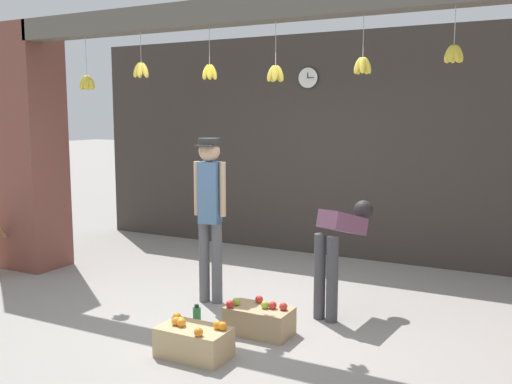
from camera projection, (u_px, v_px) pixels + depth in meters
The scene contains 10 objects.
ground_plane at pixel (238, 312), 5.62m from camera, with size 60.00×60.00×0.00m, color gray.
shop_back_wall at pixel (332, 146), 7.73m from camera, with size 7.57×0.12×3.01m, color #38332D.
shop_pillar_left at pixel (31, 149), 7.12m from camera, with size 0.70×0.60×3.01m, color brown.
storefront_awning at pixel (242, 14), 5.35m from camera, with size 5.67×0.26×0.82m.
shopkeeper at pixel (210, 206), 5.78m from camera, with size 0.34×0.29×1.70m.
worker_stooping at pixel (340, 242), 5.46m from camera, with size 0.37×0.81×1.07m.
fruit_crate_oranges at pixel (194, 341), 4.56m from camera, with size 0.57×0.34×0.31m.
fruit_crate_apples at pixel (259, 320), 5.04m from camera, with size 0.57×0.33×0.31m.
water_bottle at pixel (197, 320), 5.05m from camera, with size 0.07×0.07×0.26m.
wall_clock at pixel (308, 78), 7.69m from camera, with size 0.29×0.03×0.29m.
Camera 1 is at (2.66, -4.71, 1.92)m, focal length 40.00 mm.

